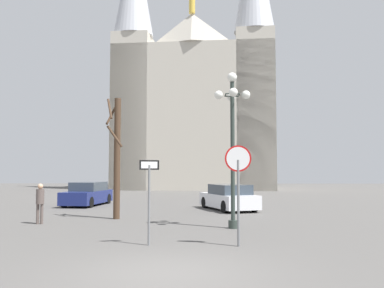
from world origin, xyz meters
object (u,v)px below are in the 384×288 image
object	(u,v)px
stop_sign	(238,175)
pedestrian_walking	(40,200)
one_way_arrow_sign	(149,192)
cathedral	(196,105)
parked_car_far_navy	(88,194)
bare_tree	(117,155)
street_lamp	(232,128)
parked_car_near_white	(229,198)

from	to	relation	value
stop_sign	pedestrian_walking	distance (m)	9.06
one_way_arrow_sign	stop_sign	bearing A→B (deg)	-2.00
cathedral	parked_car_far_navy	world-z (taller)	cathedral
bare_tree	stop_sign	bearing A→B (deg)	-52.73
cathedral	pedestrian_walking	bearing A→B (deg)	-100.13
cathedral	one_way_arrow_sign	bearing A→B (deg)	-91.18
street_lamp	parked_car_far_navy	distance (m)	13.35
street_lamp	stop_sign	bearing A→B (deg)	-91.83
one_way_arrow_sign	pedestrian_walking	distance (m)	6.87
bare_tree	parked_car_far_navy	distance (m)	8.11
cathedral	one_way_arrow_sign	xyz separation A→B (m)	(-0.77, -37.33, -8.68)
one_way_arrow_sign	parked_car_far_navy	world-z (taller)	one_way_arrow_sign
street_lamp	pedestrian_walking	xyz separation A→B (m)	(-7.80, 1.05, -2.83)
stop_sign	street_lamp	distance (m)	4.05
parked_car_near_white	pedestrian_walking	xyz separation A→B (m)	(-8.10, -6.16, 0.32)
one_way_arrow_sign	street_lamp	size ratio (longest dim) A/B	0.42
street_lamp	bare_tree	distance (m)	5.88
street_lamp	parked_car_near_white	bearing A→B (deg)	87.61
stop_sign	bare_tree	bearing A→B (deg)	127.27
stop_sign	one_way_arrow_sign	xyz separation A→B (m)	(-2.60, 0.09, -0.48)
parked_car_far_navy	cathedral	bearing A→B (deg)	74.96
bare_tree	pedestrian_walking	size ratio (longest dim) A/B	3.36
stop_sign	bare_tree	distance (m)	8.19
cathedral	stop_sign	bearing A→B (deg)	-87.19
cathedral	street_lamp	distance (m)	34.45
stop_sign	parked_car_near_white	distance (m)	10.94
stop_sign	cathedral	bearing A→B (deg)	92.81
street_lamp	parked_car_far_navy	bearing A→B (deg)	130.12
one_way_arrow_sign	parked_car_far_navy	distance (m)	14.63
one_way_arrow_sign	parked_car_near_white	world-z (taller)	one_way_arrow_sign
one_way_arrow_sign	parked_car_near_white	bearing A→B (deg)	74.31
stop_sign	street_lamp	size ratio (longest dim) A/B	0.49
pedestrian_walking	stop_sign	bearing A→B (deg)	-31.37
one_way_arrow_sign	cathedral	bearing A→B (deg)	88.82
cathedral	street_lamp	xyz separation A→B (m)	(1.95, -33.79, -6.42)
stop_sign	one_way_arrow_sign	world-z (taller)	stop_sign
street_lamp	parked_car_near_white	size ratio (longest dim) A/B	1.25
bare_tree	parked_car_near_white	world-z (taller)	bare_tree
one_way_arrow_sign	bare_tree	world-z (taller)	bare_tree
street_lamp	parked_car_far_navy	xyz separation A→B (m)	(-8.36, 9.92, -3.13)
one_way_arrow_sign	bare_tree	bearing A→B (deg)	110.03
parked_car_far_navy	pedestrian_walking	bearing A→B (deg)	-86.38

